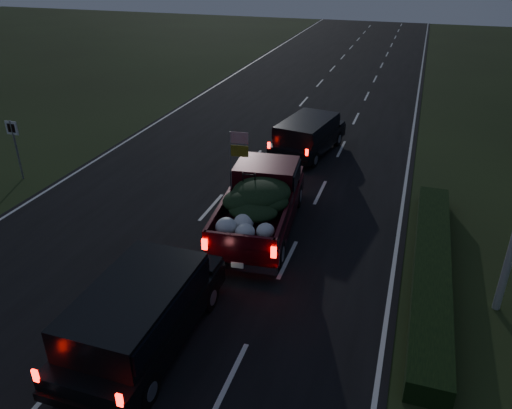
% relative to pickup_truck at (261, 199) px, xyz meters
% --- Properties ---
extents(ground, '(120.00, 120.00, 0.00)m').
position_rel_pickup_truck_xyz_m(ground, '(-2.20, -4.11, -1.14)').
color(ground, black).
rests_on(ground, ground).
extents(road_asphalt, '(14.00, 120.00, 0.02)m').
position_rel_pickup_truck_xyz_m(road_asphalt, '(-2.20, -4.11, -1.13)').
color(road_asphalt, black).
rests_on(road_asphalt, ground).
extents(hedge_row, '(1.00, 10.00, 0.60)m').
position_rel_pickup_truck_xyz_m(hedge_row, '(5.60, -1.11, -0.84)').
color(hedge_row, black).
rests_on(hedge_row, ground).
extents(route_sign, '(0.55, 0.08, 2.50)m').
position_rel_pickup_truck_xyz_m(route_sign, '(-10.70, 0.89, 0.52)').
color(route_sign, gray).
rests_on(route_sign, ground).
extents(pickup_truck, '(2.79, 5.99, 3.04)m').
position_rel_pickup_truck_xyz_m(pickup_truck, '(0.00, 0.00, 0.00)').
color(pickup_truck, '#35070E').
rests_on(pickup_truck, ground).
extents(lead_suv, '(2.76, 5.00, 1.36)m').
position_rel_pickup_truck_xyz_m(lead_suv, '(-0.05, 7.33, -0.11)').
color(lead_suv, black).
rests_on(lead_suv, ground).
extents(rear_suv, '(2.36, 5.10, 1.46)m').
position_rel_pickup_truck_xyz_m(rear_suv, '(-0.95, -6.31, -0.03)').
color(rear_suv, black).
rests_on(rear_suv, ground).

